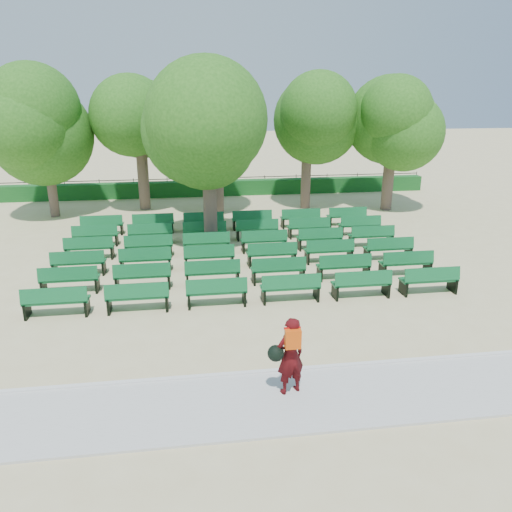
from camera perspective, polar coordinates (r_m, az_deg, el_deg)
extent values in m
plane|color=#C7B783|center=(17.46, -1.28, -2.41)|extent=(120.00, 120.00, 0.00)
cube|color=#B9BAB5|center=(10.96, 3.58, -16.24)|extent=(30.00, 2.20, 0.06)
cube|color=silver|center=(11.89, 2.44, -13.03)|extent=(30.00, 0.12, 0.10)
cube|color=#15541E|center=(30.79, -4.45, 7.75)|extent=(26.00, 0.70, 0.90)
cube|color=#105D2D|center=(19.15, -2.10, 0.97)|extent=(1.84, 0.52, 0.06)
cube|color=#105D2D|center=(18.87, -2.04, 1.51)|extent=(1.84, 0.15, 0.43)
cylinder|color=brown|center=(20.16, -5.26, 5.21)|extent=(0.54, 0.54, 3.22)
ellipsoid|color=#2F6B1C|center=(19.69, -5.51, 13.27)|extent=(4.48, 4.48, 4.03)
imported|color=#42090C|center=(10.74, 3.95, -11.30)|extent=(0.74, 0.60, 1.75)
cube|color=#DB490B|center=(10.33, 4.25, -9.43)|extent=(0.33, 0.16, 0.41)
sphere|color=black|center=(10.58, 2.27, -11.05)|extent=(0.35, 0.35, 0.35)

